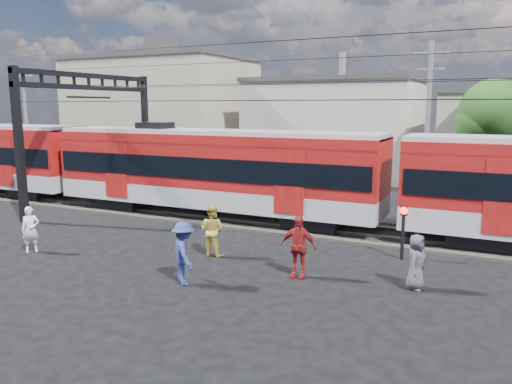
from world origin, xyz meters
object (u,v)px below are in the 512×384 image
Objects in this scene: commuter_train at (216,168)px; pedestrian_c at (184,253)px; pedestrian_a at (31,229)px; crossing_signal at (403,222)px.

commuter_train is 26.31× the size of pedestrian_c.
commuter_train is at bearing 17.56° from pedestrian_a.
pedestrian_a is 0.88× the size of crossing_signal.
commuter_train is 8.96m from pedestrian_c.
crossing_signal reaches higher than pedestrian_a.
pedestrian_c is (6.90, -0.40, 0.12)m from pedestrian_a.
pedestrian_c is at bearing -66.26° from commuter_train.
pedestrian_a is 0.88× the size of pedestrian_c.
commuter_train is 8.53m from pedestrian_a.
commuter_train reaches higher than crossing_signal.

